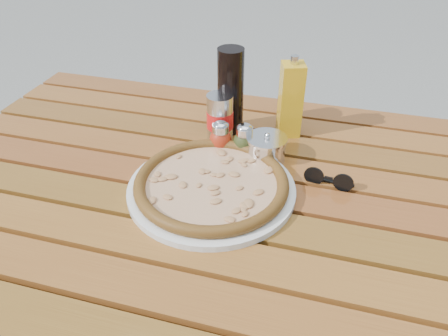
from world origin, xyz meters
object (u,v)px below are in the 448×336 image
(soda_can, at_px, (220,118))
(parmesan_tin, at_px, (266,148))
(pepper_shaker, at_px, (221,137))
(olive_oil_cruet, at_px, (291,100))
(table, at_px, (222,210))
(dark_bottle, at_px, (231,91))
(sunglasses, at_px, (329,179))
(oregano_shaker, at_px, (244,140))
(plate, at_px, (212,189))
(pizza, at_px, (211,183))

(soda_can, relative_size, parmesan_tin, 1.04)
(pepper_shaker, height_order, olive_oil_cruet, olive_oil_cruet)
(pepper_shaker, distance_m, parmesan_tin, 0.11)
(soda_can, bearing_deg, parmesan_tin, -25.32)
(table, xyz_separation_m, dark_bottle, (-0.04, 0.24, 0.19))
(sunglasses, bearing_deg, pepper_shaker, 172.39)
(soda_can, xyz_separation_m, sunglasses, (0.28, -0.13, -0.04))
(pepper_shaker, distance_m, oregano_shaker, 0.06)
(oregano_shaker, height_order, sunglasses, oregano_shaker)
(pepper_shaker, xyz_separation_m, oregano_shaker, (0.06, 0.00, 0.00))
(plate, distance_m, parmesan_tin, 0.18)
(soda_can, bearing_deg, oregano_shaker, -35.09)
(oregano_shaker, relative_size, parmesan_tin, 0.71)
(pizza, bearing_deg, table, 65.38)
(sunglasses, bearing_deg, dark_bottle, 154.13)
(plate, relative_size, oregano_shaker, 4.39)
(soda_can, distance_m, sunglasses, 0.31)
(oregano_shaker, bearing_deg, pizza, -101.04)
(pizza, relative_size, olive_oil_cruet, 1.95)
(soda_can, relative_size, olive_oil_cruet, 0.57)
(pepper_shaker, bearing_deg, dark_bottle, 92.24)
(plate, bearing_deg, sunglasses, 20.54)
(dark_bottle, xyz_separation_m, olive_oil_cruet, (0.15, 0.02, -0.01))
(pizza, relative_size, soda_can, 3.41)
(plate, relative_size, pepper_shaker, 4.39)
(oregano_shaker, bearing_deg, parmesan_tin, -9.33)
(table, xyz_separation_m, parmesan_tin, (0.07, 0.12, 0.11))
(pizza, xyz_separation_m, olive_oil_cruet, (0.12, 0.29, 0.07))
(plate, xyz_separation_m, sunglasses, (0.24, 0.09, 0.01))
(pizza, bearing_deg, dark_bottle, 96.38)
(plate, distance_m, soda_can, 0.23)
(pizza, bearing_deg, oregano_shaker, 78.96)
(pizza, relative_size, sunglasses, 3.69)
(table, xyz_separation_m, olive_oil_cruet, (0.11, 0.26, 0.17))
(oregano_shaker, bearing_deg, plate, -101.04)
(pepper_shaker, bearing_deg, olive_oil_cruet, 41.31)
(plate, xyz_separation_m, pepper_shaker, (-0.03, 0.16, 0.03))
(pizza, relative_size, parmesan_tin, 3.54)
(pizza, distance_m, soda_can, 0.22)
(pepper_shaker, height_order, sunglasses, pepper_shaker)
(dark_bottle, relative_size, soda_can, 1.83)
(table, height_order, sunglasses, sunglasses)
(pizza, height_order, olive_oil_cruet, olive_oil_cruet)
(dark_bottle, bearing_deg, table, -79.54)
(pepper_shaker, height_order, soda_can, soda_can)
(olive_oil_cruet, distance_m, parmesan_tin, 0.15)
(olive_oil_cruet, xyz_separation_m, parmesan_tin, (-0.03, -0.13, -0.07))
(pepper_shaker, xyz_separation_m, soda_can, (-0.02, 0.06, 0.02))
(plate, bearing_deg, parmesan_tin, 60.40)
(pepper_shaker, xyz_separation_m, dark_bottle, (-0.00, 0.11, 0.07))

